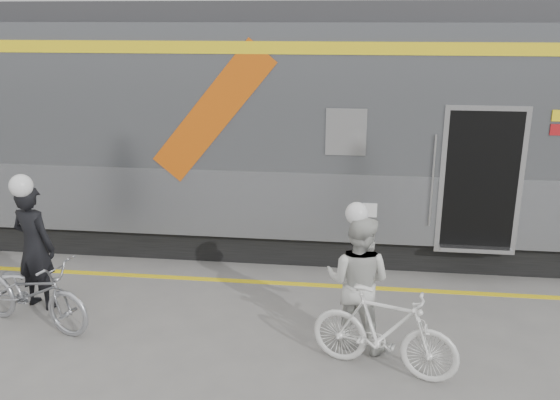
% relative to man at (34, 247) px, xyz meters
% --- Properties ---
extents(ground, '(90.00, 90.00, 0.00)m').
position_rel_man_xyz_m(ground, '(2.96, -1.03, -0.88)').
color(ground, slate).
rests_on(ground, ground).
extents(train, '(24.00, 3.17, 4.10)m').
position_rel_man_xyz_m(train, '(3.96, 3.16, 1.17)').
color(train, black).
rests_on(train, ground).
extents(safety_strip, '(24.00, 0.12, 0.01)m').
position_rel_man_xyz_m(safety_strip, '(2.96, 1.12, -0.88)').
color(safety_strip, yellow).
rests_on(safety_strip, ground).
extents(man, '(0.73, 0.59, 1.76)m').
position_rel_man_xyz_m(man, '(0.00, 0.00, 0.00)').
color(man, black).
rests_on(man, ground).
extents(bicycle_left, '(1.95, 1.14, 0.97)m').
position_rel_man_xyz_m(bicycle_left, '(0.20, -0.55, -0.40)').
color(bicycle_left, '#A3A5AB').
rests_on(bicycle_left, ground).
extents(woman, '(0.97, 0.86, 1.68)m').
position_rel_man_xyz_m(woman, '(4.38, -0.49, -0.04)').
color(woman, silver).
rests_on(woman, ground).
extents(bicycle_right, '(1.76, 0.98, 1.02)m').
position_rel_man_xyz_m(bicycle_right, '(4.68, -1.04, -0.37)').
color(bicycle_right, white).
rests_on(bicycle_right, ground).
extents(helmet_man, '(0.30, 0.30, 0.30)m').
position_rel_man_xyz_m(helmet_man, '(0.00, 0.00, 1.03)').
color(helmet_man, white).
rests_on(helmet_man, man).
extents(helmet_woman, '(0.27, 0.27, 0.27)m').
position_rel_man_xyz_m(helmet_woman, '(4.38, -0.49, 0.93)').
color(helmet_woman, white).
rests_on(helmet_woman, woman).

